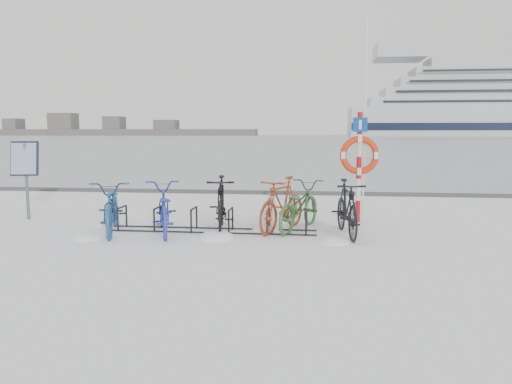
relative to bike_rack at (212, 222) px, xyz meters
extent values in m
plane|color=white|center=(0.00, 0.00, -0.18)|extent=(900.00, 900.00, 0.00)
cube|color=#AAB7C0|center=(0.00, 155.00, -0.17)|extent=(400.00, 298.00, 0.02)
cube|color=#3F3F42|center=(0.00, 5.90, -0.13)|extent=(400.00, 0.25, 0.10)
cylinder|color=black|center=(-1.80, -0.22, 0.04)|extent=(0.04, 0.04, 0.44)
cylinder|color=black|center=(-1.80, 0.22, 0.04)|extent=(0.04, 0.04, 0.44)
cylinder|color=black|center=(-1.80, 0.00, 0.26)|extent=(0.04, 0.44, 0.04)
cylinder|color=black|center=(-1.08, -0.22, 0.04)|extent=(0.04, 0.04, 0.44)
cylinder|color=black|center=(-1.08, 0.22, 0.04)|extent=(0.04, 0.04, 0.44)
cylinder|color=black|center=(-1.08, 0.00, 0.26)|extent=(0.04, 0.44, 0.04)
cylinder|color=black|center=(-0.36, -0.22, 0.04)|extent=(0.04, 0.04, 0.44)
cylinder|color=black|center=(-0.36, 0.22, 0.04)|extent=(0.04, 0.04, 0.44)
cylinder|color=black|center=(-0.36, 0.00, 0.26)|extent=(0.04, 0.44, 0.04)
cylinder|color=black|center=(0.36, -0.22, 0.04)|extent=(0.04, 0.04, 0.44)
cylinder|color=black|center=(0.36, 0.22, 0.04)|extent=(0.04, 0.04, 0.44)
cylinder|color=black|center=(0.36, 0.00, 0.26)|extent=(0.04, 0.44, 0.04)
cylinder|color=black|center=(1.08, -0.22, 0.04)|extent=(0.04, 0.04, 0.44)
cylinder|color=black|center=(1.08, 0.22, 0.04)|extent=(0.04, 0.04, 0.44)
cylinder|color=black|center=(1.08, 0.00, 0.26)|extent=(0.04, 0.44, 0.04)
cylinder|color=black|center=(1.80, -0.22, 0.04)|extent=(0.04, 0.04, 0.44)
cylinder|color=black|center=(1.80, 0.22, 0.04)|extent=(0.04, 0.04, 0.44)
cylinder|color=black|center=(1.80, 0.00, 0.26)|extent=(0.04, 0.44, 0.04)
cylinder|color=black|center=(0.00, -0.22, -0.16)|extent=(4.00, 0.03, 0.03)
cylinder|color=black|center=(0.00, 0.22, -0.16)|extent=(4.00, 0.03, 0.03)
cylinder|color=#595B5E|center=(-4.27, 0.83, 0.65)|extent=(0.06, 0.06, 1.66)
cube|color=black|center=(-4.27, 0.80, 1.15)|extent=(0.61, 0.35, 0.75)
cube|color=#8C99AD|center=(-4.27, 0.76, 1.15)|extent=(0.54, 0.28, 0.67)
cylinder|color=#AB0D17|center=(2.86, 1.37, 0.05)|extent=(0.11, 0.11, 0.46)
cylinder|color=silver|center=(2.86, 1.37, 0.51)|extent=(0.11, 0.11, 0.46)
cylinder|color=#AB0D17|center=(2.86, 1.37, 0.98)|extent=(0.11, 0.11, 0.46)
cylinder|color=silver|center=(2.86, 1.37, 1.44)|extent=(0.11, 0.11, 0.46)
cylinder|color=#AB0D17|center=(2.86, 1.37, 1.90)|extent=(0.11, 0.11, 0.46)
torus|color=red|center=(2.86, 1.28, 1.24)|extent=(0.81, 0.14, 0.81)
cube|color=navy|center=(2.86, 1.29, 1.87)|extent=(0.29, 0.03, 0.29)
cylinder|color=silver|center=(2.97, 1.42, 1.92)|extent=(0.04, 0.04, 4.21)
cube|color=black|center=(90.06, 235.08, 4.00)|extent=(146.31, 0.30, 3.14)
cube|color=silver|center=(37.81, 221.44, 36.40)|extent=(20.90, 20.90, 6.27)
cube|color=#4E4E4E|center=(-120.00, 260.00, 1.57)|extent=(180.00, 12.00, 3.50)
cube|color=#4E4E4E|center=(-150.00, 260.00, 5.32)|extent=(24.00, 10.00, 8.00)
cube|color=#4E4E4E|center=(-90.00, 260.00, 4.82)|extent=(20.00, 10.00, 6.00)
imported|color=navy|center=(-1.87, -0.28, 0.34)|extent=(1.29, 2.12, 1.05)
imported|color=#2636AB|center=(-0.89, -0.24, 0.31)|extent=(1.23, 2.00, 0.99)
imported|color=black|center=(0.14, 0.20, 0.36)|extent=(0.78, 1.87, 1.09)
imported|color=#95371C|center=(1.32, 0.26, 0.36)|extent=(1.18, 1.85, 1.08)
imported|color=#336632|center=(1.64, 0.42, 0.31)|extent=(1.25, 1.99, 0.99)
imported|color=black|center=(2.54, -0.04, 0.35)|extent=(0.74, 1.83, 1.07)
ellipsoid|color=white|center=(2.31, -0.70, -0.18)|extent=(0.56, 0.56, 0.20)
ellipsoid|color=white|center=(-1.08, 0.48, -0.18)|extent=(0.48, 0.48, 0.17)
ellipsoid|color=white|center=(0.69, 0.70, -0.18)|extent=(0.32, 0.32, 0.11)
ellipsoid|color=white|center=(1.01, 0.28, -0.18)|extent=(0.54, 0.54, 0.19)
ellipsoid|color=white|center=(-2.32, 0.25, -0.18)|extent=(0.36, 0.36, 0.13)
ellipsoid|color=white|center=(0.20, -0.60, -0.18)|extent=(0.68, 0.68, 0.24)
ellipsoid|color=white|center=(-2.05, -0.90, -0.18)|extent=(0.60, 0.60, 0.21)
camera|label=1|loc=(1.96, -9.27, 1.72)|focal=35.00mm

